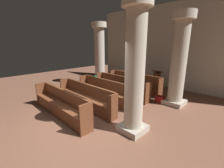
{
  "coord_description": "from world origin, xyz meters",
  "views": [
    {
      "loc": [
        3.71,
        -2.28,
        2.48
      ],
      "look_at": [
        -0.77,
        2.22,
        0.75
      ],
      "focal_mm": 24.46,
      "sensor_mm": 36.0,
      "label": 1
    }
  ],
  "objects_px": {
    "pew_row_2": "(105,90)",
    "pew_row_4": "(60,103)",
    "pew_row_1": "(121,85)",
    "kneeler_box_red": "(160,99)",
    "hymn_book": "(95,76)",
    "pew_row_3": "(85,96)",
    "lectern": "(156,82)",
    "pillar_aisle_side": "(179,59)",
    "pew_row_0": "(134,82)",
    "pillar_aisle_rear": "(135,67)",
    "pillar_far_side": "(100,53)"
  },
  "relations": [
    {
      "from": "pew_row_1",
      "to": "pillar_aisle_rear",
      "type": "relative_size",
      "value": 0.86
    },
    {
      "from": "pew_row_2",
      "to": "hymn_book",
      "type": "distance_m",
      "value": 1.01
    },
    {
      "from": "pew_row_3",
      "to": "pillar_aisle_side",
      "type": "xyz_separation_m",
      "value": [
        2.33,
        2.81,
        1.38
      ]
    },
    {
      "from": "pew_row_0",
      "to": "kneeler_box_red",
      "type": "relative_size",
      "value": 8.46
    },
    {
      "from": "pew_row_1",
      "to": "pew_row_4",
      "type": "bearing_deg",
      "value": -90.0
    },
    {
      "from": "pew_row_4",
      "to": "lectern",
      "type": "bearing_deg",
      "value": 81.12
    },
    {
      "from": "pew_row_3",
      "to": "pillar_far_side",
      "type": "distance_m",
      "value": 3.82
    },
    {
      "from": "pew_row_0",
      "to": "pillar_aisle_side",
      "type": "distance_m",
      "value": 2.73
    },
    {
      "from": "pew_row_1",
      "to": "pew_row_3",
      "type": "bearing_deg",
      "value": -90.0
    },
    {
      "from": "pew_row_1",
      "to": "pillar_far_side",
      "type": "xyz_separation_m",
      "value": [
        -2.28,
        0.66,
        1.38
      ]
    },
    {
      "from": "pew_row_2",
      "to": "pillar_far_side",
      "type": "xyz_separation_m",
      "value": [
        -2.28,
        1.7,
        1.38
      ]
    },
    {
      "from": "pew_row_4",
      "to": "hymn_book",
      "type": "relative_size",
      "value": 15.73
    },
    {
      "from": "pew_row_2",
      "to": "pew_row_3",
      "type": "relative_size",
      "value": 1.0
    },
    {
      "from": "pew_row_1",
      "to": "pillar_aisle_rear",
      "type": "xyz_separation_m",
      "value": [
        2.33,
        -2.1,
        1.38
      ]
    },
    {
      "from": "pew_row_2",
      "to": "pew_row_4",
      "type": "distance_m",
      "value": 2.07
    },
    {
      "from": "pew_row_2",
      "to": "pew_row_3",
      "type": "height_order",
      "value": "same"
    },
    {
      "from": "pillar_aisle_rear",
      "to": "kneeler_box_red",
      "type": "relative_size",
      "value": 9.79
    },
    {
      "from": "pew_row_2",
      "to": "pillar_aisle_rear",
      "type": "xyz_separation_m",
      "value": [
        2.33,
        -1.06,
        1.38
      ]
    },
    {
      "from": "pew_row_2",
      "to": "lectern",
      "type": "xyz_separation_m",
      "value": [
        0.79,
        3.01,
        -0.03
      ]
    },
    {
      "from": "pew_row_0",
      "to": "pillar_far_side",
      "type": "height_order",
      "value": "pillar_far_side"
    },
    {
      "from": "pew_row_1",
      "to": "pew_row_3",
      "type": "relative_size",
      "value": 1.0
    },
    {
      "from": "pillar_far_side",
      "to": "pillar_aisle_rear",
      "type": "height_order",
      "value": "same"
    },
    {
      "from": "pew_row_3",
      "to": "pillar_aisle_side",
      "type": "distance_m",
      "value": 3.9
    },
    {
      "from": "pew_row_0",
      "to": "pew_row_1",
      "type": "bearing_deg",
      "value": -90.0
    },
    {
      "from": "kneeler_box_red",
      "to": "pew_row_4",
      "type": "bearing_deg",
      "value": -116.72
    },
    {
      "from": "pew_row_4",
      "to": "pillar_aisle_side",
      "type": "distance_m",
      "value": 4.7
    },
    {
      "from": "pew_row_1",
      "to": "pew_row_4",
      "type": "relative_size",
      "value": 1.0
    },
    {
      "from": "pew_row_0",
      "to": "pew_row_3",
      "type": "distance_m",
      "value": 3.1
    },
    {
      "from": "pillar_aisle_rear",
      "to": "pew_row_2",
      "type": "bearing_deg",
      "value": 155.53
    },
    {
      "from": "pew_row_2",
      "to": "hymn_book",
      "type": "bearing_deg",
      "value": 168.0
    },
    {
      "from": "pew_row_0",
      "to": "pillar_aisle_side",
      "type": "height_order",
      "value": "pillar_aisle_side"
    },
    {
      "from": "pew_row_0",
      "to": "pew_row_2",
      "type": "relative_size",
      "value": 1.0
    },
    {
      "from": "pillar_far_side",
      "to": "hymn_book",
      "type": "bearing_deg",
      "value": -47.17
    },
    {
      "from": "pew_row_1",
      "to": "pew_row_3",
      "type": "height_order",
      "value": "same"
    },
    {
      "from": "pew_row_2",
      "to": "pillar_far_side",
      "type": "distance_m",
      "value": 3.16
    },
    {
      "from": "pew_row_1",
      "to": "kneeler_box_red",
      "type": "xyz_separation_m",
      "value": [
        1.82,
        0.52,
        -0.36
      ]
    },
    {
      "from": "pew_row_4",
      "to": "kneeler_box_red",
      "type": "bearing_deg",
      "value": 63.28
    },
    {
      "from": "pillar_aisle_rear",
      "to": "pew_row_1",
      "type": "bearing_deg",
      "value": 138.06
    },
    {
      "from": "pillar_aisle_side",
      "to": "pew_row_1",
      "type": "bearing_deg",
      "value": -162.38
    },
    {
      "from": "pew_row_3",
      "to": "pillar_aisle_rear",
      "type": "xyz_separation_m",
      "value": [
        2.33,
        -0.03,
        1.38
      ]
    },
    {
      "from": "pew_row_4",
      "to": "kneeler_box_red",
      "type": "xyz_separation_m",
      "value": [
        1.82,
        3.62,
        -0.36
      ]
    },
    {
      "from": "hymn_book",
      "to": "kneeler_box_red",
      "type": "bearing_deg",
      "value": 26.7
    },
    {
      "from": "pillar_aisle_side",
      "to": "lectern",
      "type": "height_order",
      "value": "pillar_aisle_side"
    },
    {
      "from": "pew_row_1",
      "to": "lectern",
      "type": "relative_size",
      "value": 2.87
    },
    {
      "from": "pew_row_2",
      "to": "pillar_aisle_side",
      "type": "relative_size",
      "value": 0.86
    },
    {
      "from": "pew_row_3",
      "to": "kneeler_box_red",
      "type": "relative_size",
      "value": 8.46
    },
    {
      "from": "pillar_aisle_side",
      "to": "lectern",
      "type": "distance_m",
      "value": 2.43
    },
    {
      "from": "pillar_far_side",
      "to": "hymn_book",
      "type": "xyz_separation_m",
      "value": [
        1.4,
        -1.51,
        -0.94
      ]
    },
    {
      "from": "pew_row_3",
      "to": "pillar_far_side",
      "type": "height_order",
      "value": "pillar_far_side"
    },
    {
      "from": "pillar_aisle_side",
      "to": "pew_row_2",
      "type": "bearing_deg",
      "value": -142.73
    }
  ]
}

